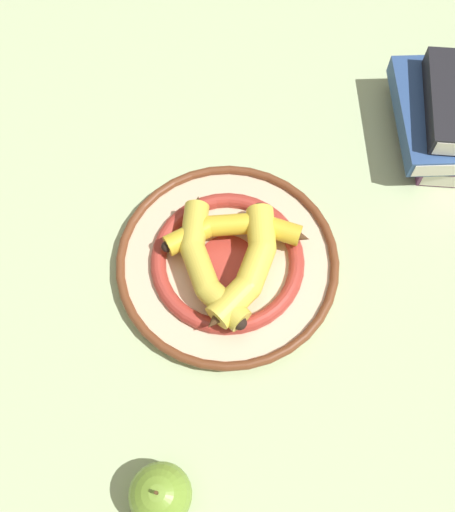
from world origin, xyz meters
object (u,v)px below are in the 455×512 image
Objects in this scene: banana_b at (235,230)px; apple at (160,495)px; banana_a at (249,268)px; book_stack at (455,116)px; decorative_bowl at (227,262)px; banana_c at (205,263)px.

banana_b is 2.34× the size of apple.
banana_a is 0.06m from banana_b.
banana_b is 0.39m from book_stack.
decorative_bowl is at bearing -53.72° from book_stack.
banana_c is at bearing 46.67° from banana_b.
banana_b is at bearing 121.61° from banana_c.
book_stack is at bearing -155.15° from banana_b.
banana_c is at bearing -172.99° from decorative_bowl.
banana_c is 2.46× the size of apple.
apple is at bearing -35.34° from book_stack.
banana_b is at bearing 37.34° from banana_a.
banana_c is (-0.06, -0.03, 0.00)m from banana_b.
apple reaches higher than banana_c.
banana_c is at bearing 102.45° from banana_a.
apple is (-0.21, -0.23, -0.01)m from banana_a.
apple is at bearing 70.71° from banana_b.
banana_c is 0.30m from apple.
decorative_bowl is at bearing 98.37° from banana_c.
apple is (-0.15, -0.26, -0.01)m from banana_c.
decorative_bowl is 3.65× the size of apple.
decorative_bowl is at bearing 54.55° from apple.
decorative_bowl is 1.48× the size of banana_c.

